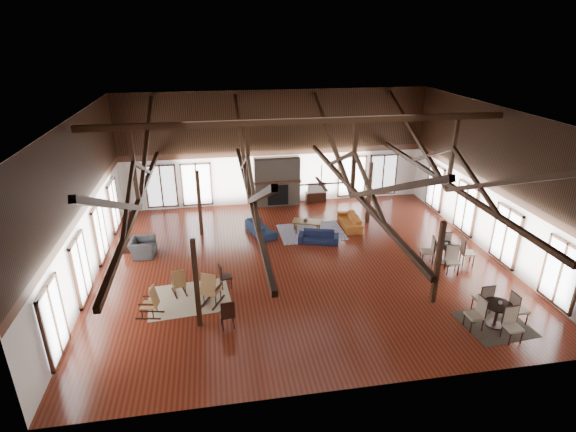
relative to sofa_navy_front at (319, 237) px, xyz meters
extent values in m
plane|color=maroon|center=(-1.14, -1.76, -0.26)|extent=(16.00, 16.00, 0.00)
cube|color=black|center=(-1.14, -1.76, 5.74)|extent=(16.00, 14.00, 0.02)
cube|color=white|center=(-1.14, 5.24, 2.74)|extent=(16.00, 0.02, 6.00)
cube|color=white|center=(-1.14, -8.76, 2.74)|extent=(16.00, 0.02, 6.00)
cube|color=white|center=(-9.14, -1.76, 2.74)|extent=(0.02, 14.00, 6.00)
cube|color=white|center=(6.86, -1.76, 2.74)|extent=(0.02, 14.00, 6.00)
cube|color=black|center=(-1.14, -1.76, 5.49)|extent=(15.60, 0.18, 0.22)
cube|color=black|center=(-7.14, -1.76, 2.79)|extent=(0.16, 13.70, 0.18)
cube|color=black|center=(-7.14, -1.76, 4.14)|extent=(0.14, 0.14, 2.70)
cube|color=black|center=(-7.14, 1.74, 4.01)|extent=(0.15, 7.07, 3.12)
cube|color=black|center=(-7.14, -5.26, 4.01)|extent=(0.15, 7.07, 3.12)
cube|color=black|center=(-3.14, -1.76, 2.79)|extent=(0.16, 13.70, 0.18)
cube|color=black|center=(-3.14, -1.76, 4.14)|extent=(0.14, 0.14, 2.70)
cube|color=black|center=(-3.14, 1.74, 4.01)|extent=(0.15, 7.07, 3.12)
cube|color=black|center=(-3.14, -5.26, 4.01)|extent=(0.15, 7.07, 3.12)
cube|color=black|center=(0.86, -1.76, 2.79)|extent=(0.16, 13.70, 0.18)
cube|color=black|center=(0.86, -1.76, 4.14)|extent=(0.14, 0.14, 2.70)
cube|color=black|center=(0.86, 1.74, 4.01)|extent=(0.15, 7.07, 3.12)
cube|color=black|center=(0.86, -5.26, 4.01)|extent=(0.15, 7.07, 3.12)
cube|color=black|center=(4.86, -1.76, 2.79)|extent=(0.16, 13.70, 0.18)
cube|color=black|center=(4.86, -1.76, 4.14)|extent=(0.14, 0.14, 2.70)
cube|color=black|center=(4.86, 1.74, 4.01)|extent=(0.15, 7.07, 3.12)
cube|color=black|center=(4.86, -5.26, 4.01)|extent=(0.15, 7.07, 3.12)
cube|color=black|center=(-5.14, -5.26, 1.26)|extent=(0.16, 0.16, 3.05)
cube|color=black|center=(2.86, -5.26, 1.26)|extent=(0.16, 0.16, 3.05)
cube|color=black|center=(-5.14, 1.74, 1.26)|extent=(0.16, 0.16, 3.05)
cube|color=black|center=(2.86, 1.74, 1.26)|extent=(0.16, 0.16, 3.05)
cube|color=#665B4D|center=(-1.14, 4.92, 1.04)|extent=(2.40, 0.62, 2.60)
cube|color=black|center=(-1.14, 4.60, 0.39)|extent=(1.10, 0.06, 1.10)
cube|color=#351B10|center=(-1.14, 4.64, 1.09)|extent=(2.50, 0.20, 0.12)
cylinder|color=black|center=(-0.64, -2.76, 3.79)|extent=(0.04, 0.04, 0.70)
cylinder|color=black|center=(-0.64, -2.76, 3.44)|extent=(0.20, 0.20, 0.10)
cube|color=black|center=(-0.19, -2.76, 3.44)|extent=(0.70, 0.12, 0.02)
cube|color=black|center=(-0.64, -2.31, 3.44)|extent=(0.12, 0.70, 0.02)
cube|color=black|center=(-1.09, -2.76, 3.44)|extent=(0.70, 0.12, 0.02)
cube|color=black|center=(-0.64, -3.21, 3.44)|extent=(0.12, 0.70, 0.02)
imported|color=#151D3C|center=(0.00, 0.00, 0.00)|extent=(1.91, 1.19, 0.52)
imported|color=#15223B|center=(-2.44, 1.34, 0.03)|extent=(2.12, 1.35, 0.58)
imported|color=#A4571F|center=(1.87, 1.44, 0.03)|extent=(2.01, 0.84, 0.58)
cube|color=brown|center=(-0.27, 1.27, 0.22)|extent=(1.47, 1.07, 0.06)
cube|color=brown|center=(-0.82, 1.05, -0.04)|extent=(0.06, 0.06, 0.45)
cube|color=brown|center=(-0.82, 1.48, -0.04)|extent=(0.06, 0.06, 0.45)
cube|color=brown|center=(0.28, 1.05, -0.04)|extent=(0.06, 0.06, 0.45)
cube|color=brown|center=(0.28, 1.48, -0.04)|extent=(0.06, 0.06, 0.45)
imported|color=#B2B2B2|center=(-0.35, 1.20, 0.35)|extent=(0.23, 0.23, 0.21)
imported|color=#2E2E31|center=(-7.55, 0.02, 0.10)|extent=(1.17, 1.04, 0.72)
cube|color=black|center=(-8.19, 0.52, 0.07)|extent=(0.49, 0.49, 0.65)
cylinder|color=black|center=(-8.19, 0.52, 0.59)|extent=(0.08, 0.08, 0.39)
cone|color=beige|center=(-8.19, 0.52, 0.85)|extent=(0.35, 0.35, 0.28)
cube|color=#A1673D|center=(-5.90, -3.22, 0.12)|extent=(0.54, 0.53, 0.05)
cube|color=#A1673D|center=(-5.84, -3.41, 0.42)|extent=(0.47, 0.29, 0.63)
cube|color=black|center=(-6.08, -3.27, -0.24)|extent=(0.27, 0.75, 0.05)
cube|color=black|center=(-5.73, -3.16, -0.24)|extent=(0.27, 0.75, 0.05)
cube|color=#A1673D|center=(-4.73, -4.02, 0.21)|extent=(0.71, 0.70, 0.06)
cube|color=#A1673D|center=(-4.84, -4.24, 0.58)|extent=(0.57, 0.42, 0.77)
cube|color=black|center=(-4.93, -3.92, -0.23)|extent=(0.47, 0.88, 0.06)
cube|color=black|center=(-4.53, -4.12, -0.23)|extent=(0.47, 0.88, 0.06)
cube|color=#A1673D|center=(-6.79, -4.48, 0.16)|extent=(0.54, 0.56, 0.05)
cube|color=#A1673D|center=(-6.58, -4.53, 0.48)|extent=(0.28, 0.50, 0.69)
cube|color=black|center=(-6.83, -4.68, -0.24)|extent=(0.84, 0.22, 0.05)
cube|color=black|center=(-6.75, -4.29, -0.24)|extent=(0.84, 0.22, 0.05)
cube|color=black|center=(-4.23, -3.11, 0.18)|extent=(0.50, 0.50, 0.05)
cube|color=black|center=(-4.41, -3.16, 0.45)|extent=(0.13, 0.41, 0.54)
cylinder|color=black|center=(-4.23, -3.11, -0.04)|extent=(0.03, 0.03, 0.44)
cube|color=black|center=(-4.27, -5.51, 0.21)|extent=(0.49, 0.49, 0.05)
cube|color=black|center=(-4.24, -5.70, 0.49)|extent=(0.44, 0.10, 0.57)
cylinder|color=black|center=(-4.27, -5.51, -0.03)|extent=(0.04, 0.04, 0.47)
cylinder|color=black|center=(4.21, -6.86, 0.51)|extent=(0.90, 0.90, 0.04)
cylinder|color=black|center=(4.21, -6.86, 0.13)|extent=(0.10, 0.10, 0.75)
cylinder|color=black|center=(4.21, -6.86, -0.24)|extent=(0.54, 0.54, 0.04)
cylinder|color=black|center=(4.68, -2.74, 0.52)|extent=(0.92, 0.92, 0.04)
cylinder|color=black|center=(4.68, -2.74, 0.14)|extent=(0.10, 0.10, 0.76)
cylinder|color=black|center=(4.68, -2.74, -0.24)|extent=(0.55, 0.55, 0.04)
imported|color=#B2B2B2|center=(4.26, -6.85, 0.58)|extent=(0.14, 0.14, 0.10)
imported|color=#B2B2B2|center=(4.61, -2.68, 0.59)|extent=(0.14, 0.14, 0.10)
cube|color=black|center=(1.01, 4.99, 0.01)|extent=(1.08, 0.41, 0.54)
imported|color=#B2B2B2|center=(1.03, 4.99, 0.57)|extent=(0.99, 0.14, 0.57)
cube|color=tan|center=(-5.54, -3.65, -0.25)|extent=(3.00, 2.45, 0.01)
cube|color=#1D1B4D|center=(-0.08, 1.10, -0.25)|extent=(3.04, 2.31, 0.01)
cube|color=black|center=(4.23, -6.82, -0.25)|extent=(2.20, 2.03, 0.01)
camera|label=1|loc=(-4.34, -17.55, 8.58)|focal=28.00mm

